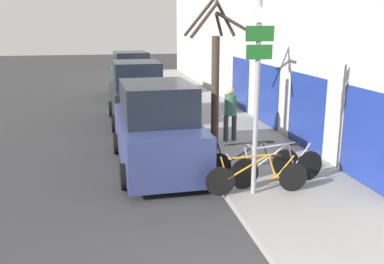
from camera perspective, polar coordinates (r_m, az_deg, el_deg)
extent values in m
plane|color=#333335|center=(15.88, -6.02, 0.71)|extent=(80.00, 80.00, 0.00)
cube|color=gray|center=(18.96, 1.00, 3.22)|extent=(3.20, 32.00, 0.15)
cube|color=#BCBCC1|center=(19.07, 6.32, 12.81)|extent=(0.20, 32.00, 6.50)
cube|color=navy|center=(10.19, 22.57, -0.90)|extent=(0.03, 2.18, 2.13)
cube|color=navy|center=(12.82, 14.90, 2.64)|extent=(0.03, 2.18, 2.13)
cube|color=navy|center=(15.64, 9.90, 4.91)|extent=(0.03, 2.18, 2.13)
cube|color=navy|center=(18.55, 6.42, 6.47)|extent=(0.03, 2.18, 2.13)
cylinder|color=#939399|center=(8.82, 8.58, 4.04)|extent=(0.10, 0.10, 3.99)
cube|color=white|center=(8.63, 9.14, 15.16)|extent=(0.51, 0.02, 0.28)
cube|color=#19591E|center=(8.63, 9.05, 12.83)|extent=(0.58, 0.02, 0.30)
cube|color=#19591E|center=(8.65, 8.96, 10.48)|extent=(0.54, 0.02, 0.29)
cylinder|color=black|center=(9.05, 3.81, -6.60)|extent=(0.64, 0.06, 0.64)
cylinder|color=black|center=(9.52, 13.31, -5.89)|extent=(0.64, 0.06, 0.64)
cylinder|color=orange|center=(9.10, 7.55, -4.60)|extent=(0.90, 0.07, 0.53)
cylinder|color=orange|center=(9.05, 8.08, -3.23)|extent=(1.05, 0.08, 0.08)
cylinder|color=orange|center=(9.27, 10.65, -4.54)|extent=(0.20, 0.04, 0.46)
cylinder|color=orange|center=(9.42, 11.73, -5.88)|extent=(0.57, 0.05, 0.08)
cylinder|color=orange|center=(9.37, 12.26, -4.56)|extent=(0.42, 0.04, 0.51)
cylinder|color=orange|center=(8.98, 4.34, -4.95)|extent=(0.19, 0.04, 0.55)
cube|color=black|center=(9.22, 11.18, -3.07)|extent=(0.20, 0.09, 0.04)
cylinder|color=#99999E|center=(8.91, 4.87, -3.27)|extent=(0.04, 0.44, 0.02)
cylinder|color=black|center=(9.47, 6.95, -5.54)|extent=(0.69, 0.13, 0.70)
cylinder|color=black|center=(10.28, 15.30, -4.34)|extent=(0.69, 0.13, 0.70)
cylinder|color=#B7B7BC|center=(9.65, 10.33, -3.27)|extent=(0.93, 0.17, 0.57)
cylinder|color=#B7B7BC|center=(9.62, 10.83, -1.83)|extent=(1.08, 0.19, 0.09)
cylinder|color=#B7B7BC|center=(9.92, 13.04, -3.07)|extent=(0.20, 0.06, 0.50)
cylinder|color=#B7B7BC|center=(10.12, 13.95, -4.40)|extent=(0.58, 0.11, 0.08)
cylinder|color=#B7B7BC|center=(10.09, 14.43, -3.03)|extent=(0.44, 0.09, 0.56)
cylinder|color=#B7B7BC|center=(9.41, 7.46, -3.78)|extent=(0.20, 0.06, 0.60)
cube|color=black|center=(9.90, 13.53, -1.56)|extent=(0.21, 0.11, 0.04)
cylinder|color=#99999E|center=(9.36, 7.97, -2.00)|extent=(0.09, 0.44, 0.02)
cylinder|color=black|center=(9.91, 3.40, -4.66)|extent=(0.66, 0.04, 0.66)
cylinder|color=black|center=(10.42, 12.37, -4.02)|extent=(0.66, 0.04, 0.66)
cylinder|color=black|center=(9.98, 6.92, -2.77)|extent=(0.94, 0.05, 0.54)
cylinder|color=black|center=(9.94, 7.42, -1.46)|extent=(1.09, 0.05, 0.09)
cylinder|color=black|center=(10.16, 9.85, -2.72)|extent=(0.20, 0.04, 0.47)
cylinder|color=black|center=(10.30, 10.88, -4.01)|extent=(0.59, 0.04, 0.08)
cylinder|color=black|center=(10.27, 11.37, -2.75)|extent=(0.44, 0.03, 0.53)
cylinder|color=black|center=(9.84, 3.90, -3.09)|extent=(0.20, 0.04, 0.57)
cube|color=black|center=(10.12, 10.35, -1.33)|extent=(0.20, 0.08, 0.04)
cylinder|color=#99999E|center=(9.78, 4.40, -1.49)|extent=(0.03, 0.44, 0.02)
cube|color=navy|center=(11.23, -4.72, -0.99)|extent=(2.04, 4.69, 1.16)
cube|color=black|center=(10.83, -4.69, 4.08)|extent=(1.78, 2.46, 0.93)
cylinder|color=black|center=(12.64, -9.91, -1.51)|extent=(0.24, 0.61, 0.61)
cylinder|color=black|center=(12.87, -1.47, -1.01)|extent=(0.24, 0.61, 0.61)
cylinder|color=black|center=(9.91, -8.87, -5.89)|extent=(0.24, 0.61, 0.61)
cylinder|color=black|center=(10.20, 1.84, -5.12)|extent=(0.24, 0.61, 0.61)
cube|color=black|center=(16.45, -7.34, 3.95)|extent=(1.93, 4.30, 1.22)
cube|color=black|center=(16.12, -7.40, 7.63)|extent=(1.70, 2.25, 0.94)
cylinder|color=black|center=(17.77, -10.65, 3.05)|extent=(0.23, 0.65, 0.64)
cylinder|color=black|center=(17.93, -4.79, 3.33)|extent=(0.23, 0.65, 0.64)
cylinder|color=black|center=(15.19, -10.25, 1.19)|extent=(0.23, 0.65, 0.64)
cylinder|color=black|center=(15.37, -3.41, 1.54)|extent=(0.23, 0.65, 0.64)
cube|color=#144728|center=(22.28, -8.11, 6.56)|extent=(2.03, 4.45, 1.23)
cube|color=black|center=(21.99, -8.15, 9.31)|extent=(1.72, 2.36, 0.95)
cylinder|color=black|center=(23.59, -10.60, 5.71)|extent=(0.26, 0.62, 0.61)
cylinder|color=black|center=(23.78, -6.37, 5.93)|extent=(0.26, 0.62, 0.61)
cylinder|color=black|center=(20.93, -9.99, 4.68)|extent=(0.26, 0.62, 0.61)
cylinder|color=black|center=(21.15, -5.24, 4.94)|extent=(0.26, 0.62, 0.61)
cylinder|color=#333338|center=(13.23, 4.54, 0.49)|extent=(0.15, 0.15, 0.81)
cylinder|color=#333338|center=(13.37, 5.62, 0.60)|extent=(0.15, 0.15, 0.81)
cylinder|color=#33664C|center=(13.15, 5.15, 3.62)|extent=(0.37, 0.37, 0.64)
sphere|color=tan|center=(13.08, 5.19, 5.47)|extent=(0.22, 0.22, 0.22)
cylinder|color=#3D2D23|center=(12.01, 3.09, 4.97)|extent=(0.22, 0.22, 3.22)
cylinder|color=#3D2D23|center=(12.00, 6.00, 14.10)|extent=(1.20, 0.12, 0.69)
cylinder|color=#3D2D23|center=(12.44, 3.61, 14.07)|extent=(0.55, 1.15, 0.66)
cylinder|color=#3D2D23|center=(11.31, 1.65, 14.70)|extent=(0.96, 1.02, 0.90)
cylinder|color=#3D2D23|center=(12.16, 1.08, 15.18)|extent=(0.82, 0.89, 1.11)
cylinder|color=#3D2D23|center=(12.01, 4.48, 14.85)|extent=(0.66, 0.26, 0.97)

